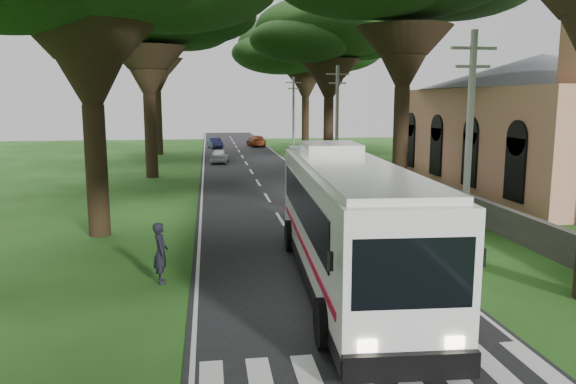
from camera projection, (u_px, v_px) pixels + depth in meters
ground at (356, 344)px, 13.28m from camera, size 140.00×140.00×0.00m
road at (259, 185)px, 37.70m from camera, size 8.00×120.00×0.04m
property_wall at (393, 176)px, 37.87m from camera, size 0.35×50.00×1.20m
church at (541, 112)px, 36.00m from camera, size 14.00×24.00×11.60m
pole_near at (469, 145)px, 19.22m from camera, size 1.60×0.24×8.00m
pole_mid at (337, 122)px, 38.76m from camera, size 1.60×0.24×8.00m
pole_far at (293, 114)px, 58.29m from camera, size 1.60×0.24×8.00m
tree_l_midb at (146, 6)px, 39.54m from camera, size 13.30×13.30×15.19m
tree_l_far at (154, 25)px, 56.83m from camera, size 13.16×13.16×16.14m
tree_r_midb at (330, 31)px, 49.52m from camera, size 13.16×13.16×14.67m
tree_r_far at (306, 46)px, 67.19m from camera, size 16.35×16.35×15.57m
coach_bus at (347, 220)px, 17.17m from camera, size 3.60×13.18×3.85m
distant_car_a at (220, 156)px, 50.73m from camera, size 1.94×3.89×1.28m
distant_car_b at (215, 143)px, 66.03m from camera, size 1.94×3.84×1.21m
distant_car_c at (256, 141)px, 68.28m from camera, size 2.24×4.72×1.33m
pedestrian at (161, 253)px, 17.57m from camera, size 0.54×0.76×1.93m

